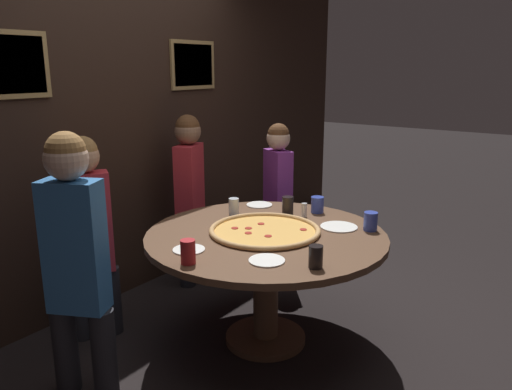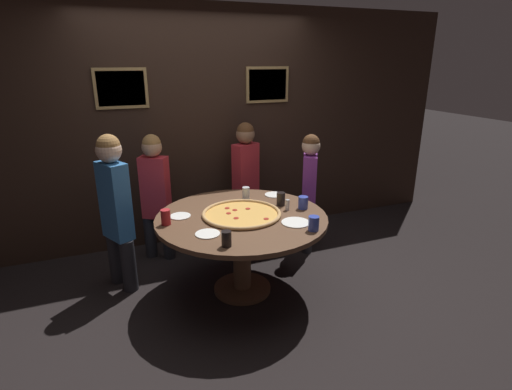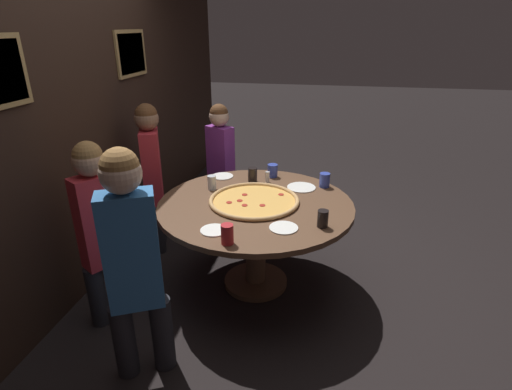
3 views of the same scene
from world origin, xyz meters
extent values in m
plane|color=black|center=(0.00, 0.00, 0.00)|extent=(24.00, 24.00, 0.00)
cube|color=black|center=(0.00, 1.35, 1.30)|extent=(6.40, 0.06, 2.60)
cube|color=#9E7F4C|center=(0.80, 1.30, 1.75)|extent=(0.52, 0.02, 0.40)
cube|color=#936B5B|center=(0.80, 1.30, 1.75)|extent=(0.46, 0.01, 0.34)
cylinder|color=brown|center=(0.00, 0.00, 0.72)|extent=(1.49, 1.49, 0.04)
cylinder|color=brown|center=(0.00, 0.00, 0.35)|extent=(0.16, 0.16, 0.70)
cylinder|color=brown|center=(0.00, 0.00, 0.02)|extent=(0.52, 0.52, 0.04)
cylinder|color=#E5A84C|center=(0.01, 0.01, 0.75)|extent=(0.65, 0.65, 0.01)
torus|color=tan|center=(0.01, 0.01, 0.76)|extent=(0.69, 0.69, 0.03)
cylinder|color=#A8281E|center=(0.16, -0.17, 0.75)|extent=(0.04, 0.04, 0.00)
cylinder|color=#A8281E|center=(-0.07, 0.19, 0.75)|extent=(0.04, 0.04, 0.00)
cylinder|color=#A8281E|center=(-0.10, 0.07, 0.75)|extent=(0.04, 0.04, 0.00)
cylinder|color=#A8281E|center=(-0.02, 0.12, 0.75)|extent=(0.04, 0.04, 0.00)
cylinder|color=#A8281E|center=(-0.07, -0.06, 0.75)|extent=(0.04, 0.04, 0.00)
cylinder|color=#A8281E|center=(0.10, 0.11, 0.75)|extent=(0.04, 0.04, 0.00)
cylinder|color=#384CB7|center=(0.58, -0.04, 0.80)|extent=(0.09, 0.09, 0.11)
cylinder|color=black|center=(-0.30, -0.52, 0.80)|extent=(0.07, 0.07, 0.12)
cylinder|color=#B22328|center=(-0.64, 0.05, 0.80)|extent=(0.08, 0.08, 0.13)
cylinder|color=#384CB7|center=(0.43, -0.50, 0.80)|extent=(0.09, 0.09, 0.12)
cylinder|color=black|center=(0.43, 0.11, 0.80)|extent=(0.08, 0.08, 0.12)
cylinder|color=silver|center=(0.19, 0.40, 0.80)|extent=(0.07, 0.07, 0.12)
cylinder|color=white|center=(-0.50, 0.18, 0.74)|extent=(0.18, 0.18, 0.01)
cylinder|color=white|center=(-0.38, -0.26, 0.74)|extent=(0.19, 0.19, 0.01)
cylinder|color=white|center=(0.36, -0.32, 0.74)|extent=(0.24, 0.24, 0.01)
cylinder|color=white|center=(0.49, 0.40, 0.74)|extent=(0.19, 0.19, 0.01)
cylinder|color=silver|center=(0.43, -0.02, 0.78)|extent=(0.04, 0.04, 0.08)
cylinder|color=#B7B7BC|center=(0.43, -0.02, 0.83)|extent=(0.04, 0.04, 0.01)
cylinder|color=#232328|center=(-0.51, 0.90, 0.23)|extent=(0.17, 0.17, 0.46)
cylinder|color=#232328|center=(-0.68, 1.01, 0.23)|extent=(0.17, 0.17, 0.46)
cube|color=red|center=(-0.59, 0.95, 0.78)|extent=(0.31, 0.27, 0.65)
sphere|color=tan|center=(-0.59, 0.95, 1.21)|extent=(0.20, 0.20, 0.20)
sphere|color=#9E703D|center=(-0.59, 0.95, 1.24)|extent=(0.18, 0.18, 0.18)
cylinder|color=#232328|center=(0.53, 1.08, 0.24)|extent=(0.17, 0.17, 0.48)
cylinder|color=#232328|center=(0.33, 1.00, 0.24)|extent=(0.17, 0.17, 0.48)
cube|color=red|center=(0.43, 1.04, 0.81)|extent=(0.32, 0.25, 0.67)
sphere|color=#8C664C|center=(0.43, 1.04, 1.25)|extent=(0.21, 0.21, 0.21)
sphere|color=brown|center=(0.43, 1.04, 1.28)|extent=(0.19, 0.19, 0.19)
cylinder|color=#232328|center=(1.02, 0.64, 0.22)|extent=(0.16, 0.16, 0.45)
cylinder|color=#232328|center=(0.93, 0.47, 0.22)|extent=(0.16, 0.16, 0.45)
cube|color=purple|center=(0.98, 0.55, 0.76)|extent=(0.26, 0.30, 0.63)
sphere|color=beige|center=(0.98, 0.55, 1.17)|extent=(0.19, 0.19, 0.19)
sphere|color=brown|center=(0.98, 0.55, 1.20)|extent=(0.18, 0.18, 0.18)
cylinder|color=#232328|center=(-0.96, 0.40, 0.25)|extent=(0.18, 0.18, 0.50)
cylinder|color=#232328|center=(-1.05, 0.60, 0.25)|extent=(0.18, 0.18, 0.50)
cube|color=#3370B2|center=(-1.01, 0.50, 0.85)|extent=(0.27, 0.34, 0.70)
sphere|color=beige|center=(-1.01, 0.50, 1.30)|extent=(0.22, 0.22, 0.22)
sphere|color=#9E703D|center=(-1.01, 0.50, 1.34)|extent=(0.20, 0.20, 0.20)
camera|label=1|loc=(-2.41, -1.66, 1.74)|focal=35.00mm
camera|label=2|loc=(-1.08, -3.03, 2.03)|focal=28.00mm
camera|label=3|loc=(-2.72, -0.54, 1.99)|focal=28.00mm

